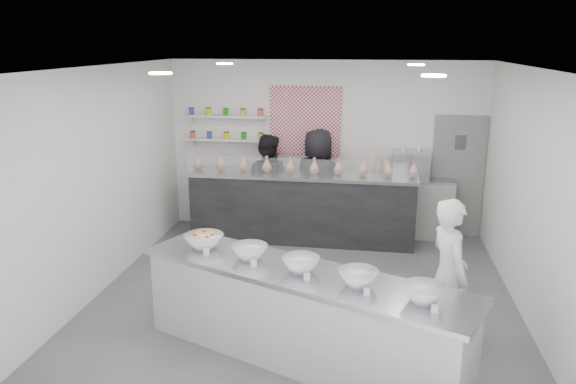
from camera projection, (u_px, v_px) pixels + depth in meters
The scene contains 26 objects.
floor at pixel (303, 300), 7.42m from camera, with size 6.00×6.00×0.00m, color #515156.
ceiling at pixel (304, 68), 6.63m from camera, with size 6.00×6.00×0.00m, color white.
back_wall at pixel (325, 147), 9.89m from camera, with size 5.50×5.50×0.00m, color white.
left_wall at pixel (98, 182), 7.43m from camera, with size 6.00×6.00×0.00m, color white.
right_wall at pixel (534, 199), 6.62m from camera, with size 6.00×6.00×0.00m, color white.
back_door at pixel (458, 177), 9.64m from camera, with size 0.88×0.04×2.10m, color gray.
pattern_panel at pixel (305, 121), 9.80m from camera, with size 1.25×0.03×1.20m, color #BA2542.
jar_shelf_lower at pixel (227, 140), 10.02m from camera, with size 1.45×0.22×0.04m, color silver.
jar_shelf_upper at pixel (226, 116), 9.91m from camera, with size 1.45×0.22×0.04m, color silver.
preserve_jars at pixel (226, 124), 9.93m from camera, with size 1.45×0.10×0.56m, color #DB4B35, non-canonical shape.
downlight_0 at pixel (160, 73), 5.89m from camera, with size 0.24×0.24×0.02m, color white.
downlight_1 at pixel (434, 76), 5.48m from camera, with size 0.24×0.24×0.02m, color white.
downlight_2 at pixel (225, 64), 8.37m from camera, with size 0.24×0.24×0.02m, color white.
downlight_3 at pixel (416, 65), 7.96m from camera, with size 0.24×0.24×0.02m, color white.
prep_counter at pixel (301, 315), 5.93m from camera, with size 3.67×0.84×1.00m, color #9C9C97.
back_bar at pixel (302, 208), 9.46m from camera, with size 3.79×0.69×1.18m, color black.
sneeze_guard at pixel (299, 169), 8.95m from camera, with size 3.74×0.02×0.32m, color white.
espresso_ledge at pixel (412, 208), 9.71m from camera, with size 1.39×0.44×1.03m, color #9C9C97.
espresso_machine at pixel (410, 165), 9.52m from camera, with size 0.61×0.42×0.47m, color #93969E.
cup_stacks at pixel (382, 167), 9.61m from camera, with size 0.24×0.24×0.37m, color beige, non-canonical shape.
prep_bowls at pixel (301, 264), 5.78m from camera, with size 3.00×0.50×0.16m, color white, non-canonical shape.
label_cards at pixel (316, 289), 5.31m from camera, with size 2.66×0.04×0.07m, color white, non-canonical shape.
cookie_bags at pixel (302, 166), 9.27m from camera, with size 3.76×0.16×0.28m, color pink, non-canonical shape.
woman_prep at pixel (448, 275), 6.08m from camera, with size 0.62×0.41×1.71m, color white.
staff_left at pixel (267, 184), 9.81m from camera, with size 0.86×0.67×1.77m, color black.
staff_right at pixel (318, 183), 9.66m from camera, with size 0.92×0.60×1.88m, color black.
Camera 1 is at (0.84, -6.74, 3.31)m, focal length 35.00 mm.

